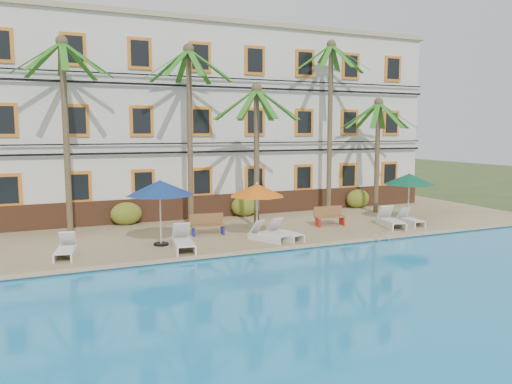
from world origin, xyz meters
name	(u,v)px	position (x,y,z in m)	size (l,w,h in m)	color
ground	(289,249)	(0.00, 0.00, 0.00)	(100.00, 100.00, 0.00)	#384C23
pool_deck	(243,225)	(0.00, 5.00, 0.12)	(30.00, 12.00, 0.25)	tan
swimming_pool	(404,299)	(0.00, -7.00, 0.10)	(26.00, 12.00, 0.20)	#1B8DCE
pool_coping	(300,247)	(0.00, -0.90, 0.28)	(30.00, 0.35, 0.06)	tan
hotel_building	(210,120)	(0.00, 9.98, 5.37)	(25.40, 6.44, 10.22)	silver
palm_a	(65,110)	(-8.06, 5.23, 5.65)	(4.14, 4.14, 8.50)	brown
palm_b	(189,112)	(-2.63, 5.06, 5.66)	(4.14, 4.14, 8.51)	brown
palm_c	(257,134)	(0.11, 3.55, 4.61)	(4.14, 4.14, 6.70)	brown
palm_d	(330,105)	(5.46, 5.80, 6.14)	(4.14, 4.14, 9.36)	brown
palm_e	(378,138)	(7.95, 4.86, 4.38)	(4.14, 4.14, 6.32)	brown
shrub_left	(126,214)	(-5.42, 6.60, 0.80)	(1.50, 0.90, 1.10)	#205B1A
shrub_mid	(245,206)	(0.76, 6.60, 0.80)	(1.50, 0.90, 1.10)	#205B1A
shrub_right	(358,199)	(7.98, 6.60, 0.80)	(1.50, 0.90, 1.10)	#205B1A
umbrella_blue	(160,188)	(-4.86, 1.66, 2.54)	(2.68, 2.68, 2.68)	black
umbrella_red	(257,191)	(-0.81, 1.40, 2.28)	(2.37, 2.37, 2.38)	black
umbrella_green	(409,179)	(7.68, 1.86, 2.37)	(2.49, 2.49, 2.49)	black
lounger_a	(66,249)	(-8.43, 1.22, 0.53)	(0.95, 1.88, 0.85)	silver
lounger_b	(183,242)	(-4.26, 0.55, 0.56)	(1.02, 2.13, 0.97)	silver
lounger_c	(267,234)	(-0.64, 0.70, 0.52)	(1.31, 1.83, 0.82)	silver
lounger_d	(284,233)	(0.12, 0.67, 0.53)	(1.08, 1.90, 0.85)	silver
lounger_e	(390,220)	(5.95, 1.07, 0.56)	(1.22, 2.12, 0.95)	silver
lounger_f	(410,220)	(7.16, 1.13, 0.50)	(0.79, 1.72, 0.79)	silver
bench_left	(208,224)	(-2.55, 2.80, 0.72)	(1.54, 0.63, 0.93)	olive
bench_right	(329,216)	(3.47, 2.50, 0.72)	(1.52, 0.56, 0.93)	olive
pool_ladder	(379,240)	(3.73, -1.00, 0.25)	(0.54, 0.74, 0.74)	silver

